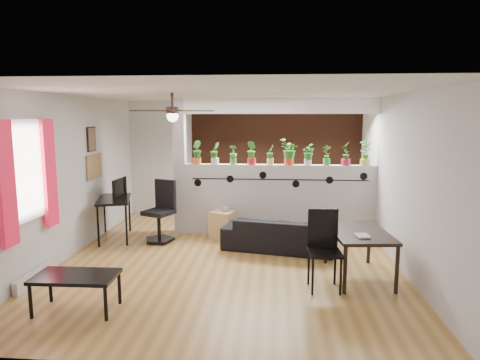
% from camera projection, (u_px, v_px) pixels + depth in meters
% --- Properties ---
extents(room_shell, '(6.30, 7.10, 2.90)m').
position_uv_depth(room_shell, '(229.00, 178.00, 6.66)').
color(room_shell, olive).
rests_on(room_shell, ground).
extents(partition_wall, '(3.60, 0.18, 1.35)m').
position_uv_depth(partition_wall, '(279.00, 200.00, 8.17)').
color(partition_wall, '#BCBCC1').
rests_on(partition_wall, ground).
extents(ceiling_header, '(3.60, 0.18, 0.30)m').
position_uv_depth(ceiling_header, '(280.00, 106.00, 7.90)').
color(ceiling_header, white).
rests_on(ceiling_header, room_shell).
extents(pier_column, '(0.22, 0.20, 2.60)m').
position_uv_depth(pier_column, '(180.00, 166.00, 8.23)').
color(pier_column, '#BCBCC1').
rests_on(pier_column, ground).
extents(brick_panel, '(3.90, 0.05, 2.60)m').
position_uv_depth(brick_panel, '(279.00, 159.00, 9.52)').
color(brick_panel, brown).
rests_on(brick_panel, ground).
extents(vine_decal, '(3.31, 0.01, 0.30)m').
position_uv_depth(vine_decal, '(279.00, 180.00, 8.01)').
color(vine_decal, black).
rests_on(vine_decal, partition_wall).
extents(window_assembly, '(0.09, 1.30, 1.55)m').
position_uv_depth(window_assembly, '(27.00, 174.00, 5.65)').
color(window_assembly, white).
rests_on(window_assembly, room_shell).
extents(baseboard_heater, '(0.08, 1.00, 0.18)m').
position_uv_depth(baseboard_heater, '(36.00, 276.00, 5.86)').
color(baseboard_heater, silver).
rests_on(baseboard_heater, ground).
extents(corkboard, '(0.03, 0.60, 0.45)m').
position_uv_depth(corkboard, '(94.00, 166.00, 7.80)').
color(corkboard, olive).
rests_on(corkboard, room_shell).
extents(framed_art, '(0.03, 0.34, 0.44)m').
position_uv_depth(framed_art, '(92.00, 139.00, 7.67)').
color(framed_art, '#8C7259').
rests_on(framed_art, room_shell).
extents(ceiling_fan, '(1.19, 1.19, 0.43)m').
position_uv_depth(ceiling_fan, '(173.00, 112.00, 6.28)').
color(ceiling_fan, black).
rests_on(ceiling_fan, room_shell).
extents(potted_plant_0, '(0.28, 0.30, 0.45)m').
position_uv_depth(potted_plant_0, '(197.00, 152.00, 8.16)').
color(potted_plant_0, '#E55A1B').
rests_on(potted_plant_0, partition_wall).
extents(potted_plant_1, '(0.27, 0.27, 0.42)m').
position_uv_depth(potted_plant_1, '(215.00, 152.00, 8.13)').
color(potted_plant_1, silver).
rests_on(potted_plant_1, partition_wall).
extents(potted_plant_2, '(0.19, 0.16, 0.37)m').
position_uv_depth(potted_plant_2, '(233.00, 154.00, 8.11)').
color(potted_plant_2, green).
rests_on(potted_plant_2, partition_wall).
extents(potted_plant_3, '(0.28, 0.29, 0.45)m').
position_uv_depth(potted_plant_3, '(252.00, 152.00, 8.07)').
color(potted_plant_3, red).
rests_on(potted_plant_3, partition_wall).
extents(potted_plant_4, '(0.22, 0.23, 0.37)m').
position_uv_depth(potted_plant_4, '(270.00, 154.00, 8.05)').
color(potted_plant_4, gold).
rests_on(potted_plant_4, partition_wall).
extents(potted_plant_5, '(0.32, 0.33, 0.49)m').
position_uv_depth(potted_plant_5, '(289.00, 151.00, 8.02)').
color(potted_plant_5, red).
rests_on(potted_plant_5, partition_wall).
extents(potted_plant_6, '(0.20, 0.23, 0.39)m').
position_uv_depth(potted_plant_6, '(308.00, 154.00, 8.00)').
color(potted_plant_6, silver).
rests_on(potted_plant_6, partition_wall).
extents(potted_plant_7, '(0.22, 0.19, 0.38)m').
position_uv_depth(potted_plant_7, '(327.00, 154.00, 7.97)').
color(potted_plant_7, green).
rests_on(potted_plant_7, partition_wall).
extents(potted_plant_8, '(0.26, 0.29, 0.46)m').
position_uv_depth(potted_plant_8, '(346.00, 152.00, 7.93)').
color(potted_plant_8, '#B81D3F').
rests_on(potted_plant_8, partition_wall).
extents(potted_plant_9, '(0.26, 0.21, 0.48)m').
position_uv_depth(potted_plant_9, '(365.00, 152.00, 7.90)').
color(potted_plant_9, '#E5BA50').
rests_on(potted_plant_9, partition_wall).
extents(sofa, '(1.89, 1.04, 0.52)m').
position_uv_depth(sofa, '(279.00, 234.00, 7.29)').
color(sofa, black).
rests_on(sofa, ground).
extents(cube_shelf, '(0.51, 0.49, 0.50)m').
position_uv_depth(cube_shelf, '(222.00, 225.00, 7.98)').
color(cube_shelf, tan).
rests_on(cube_shelf, ground).
extents(cup, '(0.14, 0.14, 0.10)m').
position_uv_depth(cup, '(225.00, 209.00, 7.93)').
color(cup, gray).
rests_on(cup, cube_shelf).
extents(computer_desk, '(0.82, 1.17, 0.77)m').
position_uv_depth(computer_desk, '(114.00, 202.00, 7.86)').
color(computer_desk, black).
rests_on(computer_desk, ground).
extents(monitor, '(0.34, 0.07, 0.19)m').
position_uv_depth(monitor, '(117.00, 192.00, 7.99)').
color(monitor, black).
rests_on(monitor, computer_desk).
extents(office_chair, '(0.61, 0.61, 1.09)m').
position_uv_depth(office_chair, '(161.00, 215.00, 7.74)').
color(office_chair, black).
rests_on(office_chair, ground).
extents(dining_table, '(0.86, 1.30, 0.67)m').
position_uv_depth(dining_table, '(359.00, 236.00, 5.99)').
color(dining_table, black).
rests_on(dining_table, ground).
extents(book, '(0.19, 0.25, 0.02)m').
position_uv_depth(book, '(356.00, 236.00, 5.69)').
color(book, gray).
rests_on(book, dining_table).
extents(folding_chair, '(0.45, 0.45, 1.05)m').
position_uv_depth(folding_chair, '(324.00, 242.00, 5.64)').
color(folding_chair, black).
rests_on(folding_chair, ground).
extents(coffee_table, '(0.95, 0.54, 0.44)m').
position_uv_depth(coffee_table, '(76.00, 279.00, 4.97)').
color(coffee_table, black).
rests_on(coffee_table, ground).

